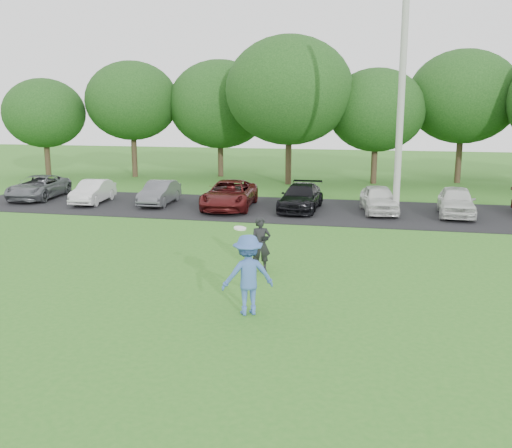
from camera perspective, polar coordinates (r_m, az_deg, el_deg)
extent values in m
plane|color=#307320|center=(13.34, -3.27, -8.48)|extent=(100.00, 100.00, 0.00)
cube|color=black|center=(25.69, 4.56, 1.40)|extent=(32.00, 6.50, 0.03)
cylinder|color=#A5A6A0|center=(24.39, 14.37, 13.05)|extent=(0.28, 0.28, 10.64)
imported|color=#3D61AE|center=(12.76, -0.82, -5.09)|extent=(1.35, 1.12, 1.82)
cylinder|color=white|center=(12.28, -1.61, -0.43)|extent=(0.27, 0.27, 0.08)
imported|color=black|center=(16.06, 0.47, -2.06)|extent=(0.65, 0.51, 1.56)
cube|color=black|center=(15.80, 0.98, -1.44)|extent=(0.16, 0.13, 0.10)
imported|color=#595C60|center=(30.66, -20.95, 3.46)|extent=(2.32, 4.31, 1.15)
imported|color=silver|center=(28.45, -15.99, 3.13)|extent=(1.47, 3.39, 1.08)
imported|color=#515358|center=(27.34, -9.63, 3.10)|extent=(1.34, 3.40, 1.10)
imported|color=#4B1011|center=(25.91, -2.67, 2.96)|extent=(2.41, 4.66, 1.26)
imported|color=black|center=(25.52, 4.52, 2.69)|extent=(1.75, 4.04, 1.16)
imported|color=silver|center=(25.42, 12.17, 2.45)|extent=(1.93, 3.65, 1.18)
imported|color=silver|center=(25.60, 19.39, 2.16)|extent=(1.62, 3.67, 1.23)
cylinder|color=#38281C|center=(40.04, -20.11, 6.00)|extent=(0.36, 0.36, 2.20)
ellipsoid|color=#214C19|center=(39.89, -20.42, 10.36)|extent=(5.20, 5.20, 4.42)
cylinder|color=#38281C|center=(38.63, -12.06, 6.64)|extent=(0.36, 0.36, 2.70)
ellipsoid|color=#214C19|center=(38.49, -12.30, 11.95)|extent=(5.94, 5.94, 5.05)
cylinder|color=#38281C|center=(38.07, -3.56, 6.43)|extent=(0.36, 0.36, 2.20)
ellipsoid|color=#214C19|center=(37.91, -3.63, 11.86)|extent=(6.68, 6.68, 5.68)
cylinder|color=#38281C|center=(34.24, 3.26, 6.26)|extent=(0.36, 0.36, 2.70)
ellipsoid|color=#214C19|center=(34.09, 3.34, 13.19)|extent=(7.42, 7.42, 6.31)
cylinder|color=#38281C|center=(35.23, 11.72, 5.78)|extent=(0.36, 0.36, 2.20)
ellipsoid|color=#214C19|center=(35.05, 11.94, 11.08)|extent=(5.76, 5.76, 4.90)
cylinder|color=#38281C|center=(36.88, 19.60, 5.99)|extent=(0.36, 0.36, 2.70)
ellipsoid|color=#214C19|center=(36.74, 20.01, 11.87)|extent=(6.50, 6.50, 5.53)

